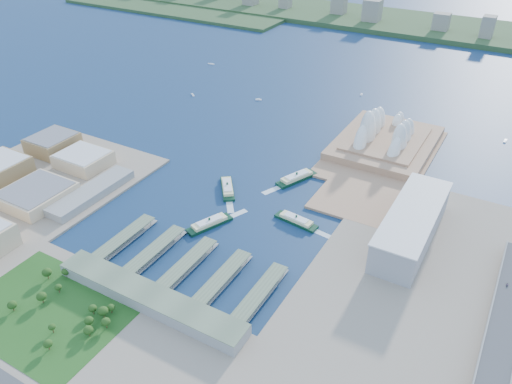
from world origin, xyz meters
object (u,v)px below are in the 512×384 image
Objects in this scene: ferry_a at (227,186)px; ferry_c at (209,222)px; opera_house at (388,127)px; ferry_d at (296,219)px; ferry_b at (297,176)px; car_c at (507,285)px; toaster_building at (411,225)px.

ferry_a is 77.71m from ferry_c.
opera_house is 3.24× the size of ferry_a.
ferry_b is at bearing 33.23° from ferry_d.
car_c reaches higher than ferry_d.
toaster_building reaches higher than car_c.
ferry_c is 307.20m from car_c.
ferry_a is at bearing -122.80° from opera_house.
ferry_a is at bearing -49.41° from ferry_c.
ferry_c is at bearing 131.05° from ferry_d.
ferry_a is (-226.37, -11.57, -15.25)m from toaster_building.
toaster_building is 33.81× the size of car_c.
car_c reaches higher than ferry_c.
ferry_a is 92.12m from ferry_b.
opera_house is 234.80m from ferry_d.
ferry_d is at bearing -2.51° from car_c.
ferry_b reaches higher than ferry_c.
opera_house reaches higher than ferry_b.
car_c reaches higher than ferry_a.
toaster_building reaches higher than ferry_b.
opera_house is at bearing -51.60° from car_c.
opera_house is 3.25× the size of ferry_c.
ferry_d is (-120.52, -31.23, -15.54)m from toaster_building.
ferry_a is 1.00× the size of ferry_c.
ferry_d is 221.99m from car_c.
ferry_b is 278.98m from car_c.
toaster_building is 2.95× the size of ferry_d.
ferry_d is 11.44× the size of car_c.
ferry_a is 12.12× the size of car_c.
opera_house reaches higher than ferry_d.
ferry_c is at bearing 8.36° from car_c.
ferry_c reaches higher than ferry_d.
opera_house is 164.94m from ferry_b.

